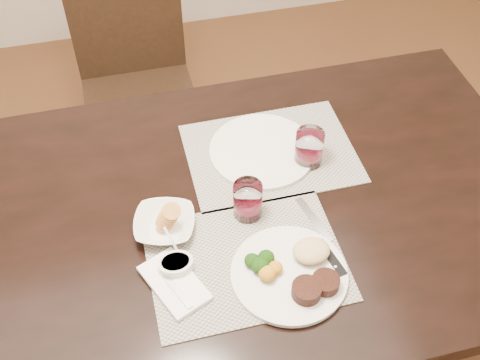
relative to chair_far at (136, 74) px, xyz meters
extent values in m
plane|color=#4D2C18|center=(0.00, -0.93, -0.50)|extent=(4.50, 4.50, 0.00)
cube|color=black|center=(0.00, -0.93, 0.22)|extent=(2.00, 1.00, 0.05)
cube|color=black|center=(0.92, -0.51, -0.15)|extent=(0.08, 0.08, 0.70)
cube|color=black|center=(0.00, -0.08, -0.07)|extent=(0.42, 0.42, 0.04)
cube|color=black|center=(-0.18, -0.26, -0.30)|extent=(0.04, 0.04, 0.41)
cube|color=black|center=(0.18, -0.26, -0.30)|extent=(0.04, 0.04, 0.41)
cube|color=black|center=(-0.18, 0.10, -0.30)|extent=(0.04, 0.04, 0.41)
cube|color=black|center=(0.18, 0.10, -0.30)|extent=(0.04, 0.04, 0.41)
cube|color=black|center=(0.00, 0.11, 0.17)|extent=(0.42, 0.04, 0.45)
cube|color=gray|center=(0.15, -1.10, 0.25)|extent=(0.46, 0.34, 0.00)
cube|color=gray|center=(0.31, -0.77, 0.25)|extent=(0.46, 0.34, 0.00)
cylinder|color=silver|center=(0.24, -1.17, 0.26)|extent=(0.27, 0.27, 0.01)
cylinder|color=black|center=(0.26, -1.23, 0.28)|extent=(0.07, 0.07, 0.03)
cylinder|color=black|center=(0.31, -1.22, 0.28)|extent=(0.06, 0.06, 0.03)
ellipsoid|color=#DEC985|center=(0.30, -1.13, 0.28)|extent=(0.09, 0.08, 0.04)
ellipsoid|color=#17440D|center=(0.18, -1.14, 0.28)|extent=(0.04, 0.04, 0.04)
ellipsoid|color=orange|center=(0.19, -1.17, 0.28)|extent=(0.04, 0.04, 0.03)
cube|color=white|center=(-0.02, -1.13, 0.26)|extent=(0.16, 0.20, 0.01)
cube|color=silver|center=(-0.02, -1.15, 0.27)|extent=(0.06, 0.12, 0.01)
cube|color=silver|center=(-0.02, -1.06, 0.27)|extent=(0.04, 0.05, 0.00)
cube|color=silver|center=(0.35, -1.02, 0.25)|extent=(0.05, 0.16, 0.00)
cube|color=black|center=(0.35, -1.15, 0.26)|extent=(0.05, 0.11, 0.01)
imported|color=silver|center=(-0.02, -0.96, 0.27)|extent=(0.18, 0.18, 0.04)
cylinder|color=#B28238|center=(-0.02, -0.96, 0.29)|extent=(0.05, 0.05, 0.05)
cylinder|color=silver|center=(-0.01, -1.09, 0.27)|extent=(0.08, 0.08, 0.03)
cylinder|color=#0D3912|center=(-0.01, -1.09, 0.28)|extent=(0.07, 0.07, 0.01)
cube|color=silver|center=(-0.01, -1.03, 0.30)|extent=(0.01, 0.05, 0.04)
cylinder|color=silver|center=(0.19, -0.96, 0.30)|extent=(0.07, 0.07, 0.10)
cylinder|color=#36040D|center=(0.19, -0.96, 0.26)|extent=(0.06, 0.06, 0.02)
cylinder|color=silver|center=(0.29, -0.76, 0.26)|extent=(0.29, 0.29, 0.01)
cylinder|color=silver|center=(0.40, -0.83, 0.30)|extent=(0.08, 0.08, 0.10)
cylinder|color=#36040D|center=(0.40, -0.83, 0.26)|extent=(0.06, 0.06, 0.03)
camera|label=1|loc=(-0.06, -1.89, 1.44)|focal=45.00mm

